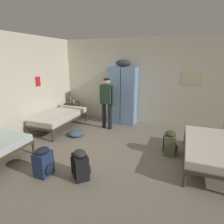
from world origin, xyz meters
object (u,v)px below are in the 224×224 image
Objects in this scene: backpack_black at (81,165)px; bed_left_rear at (60,116)px; lotion_bottle at (74,101)px; shelf_unit at (73,108)px; backpack_olive at (170,143)px; water_bottle at (71,99)px; clothes_pile_denim at (76,133)px; backpack_navy at (44,162)px; person_traveler at (107,99)px; locker_bank at (123,94)px; bed_right at (208,147)px.

bed_left_rear is at bearing 133.28° from backpack_black.
bed_left_rear is 13.17× the size of lotion_bottle.
shelf_unit reaches higher than backpack_olive.
lotion_bottle is at bearing -29.74° from shelf_unit.
water_bottle is 1.98m from clothes_pile_denim.
backpack_navy is (1.20, -2.17, -0.12)m from bed_left_rear.
bed_left_rear is 1.56m from person_traveler.
locker_bank is 3.76× the size of backpack_olive.
lotion_bottle is at bearing 158.58° from person_traveler.
person_traveler is (-0.28, -0.68, -0.03)m from locker_bank.
clothes_pile_denim is at bearing -124.40° from person_traveler.
person_traveler is 1.36m from clothes_pile_denim.
backpack_navy is (1.45, -3.32, -0.09)m from shelf_unit.
water_bottle is at bearing 124.94° from backpack_black.
water_bottle is at bearing 126.05° from clothes_pile_denim.
lotion_bottle is (0.07, -0.04, 0.29)m from shelf_unit.
lotion_bottle is 3.58m from backpack_navy.
backpack_navy is (-0.17, -2.67, -0.68)m from person_traveler.
backpack_navy is at bearing -152.67° from bed_right.
bed_left_rear is 1.15m from lotion_bottle.
backpack_black is (0.52, -2.51, -0.68)m from person_traveler.
lotion_bottle reaches higher than backpack_navy.
water_bottle reaches higher than clothes_pile_denim.
person_traveler is 1.69m from lotion_bottle.
locker_bank is at bearing 1.08° from shelf_unit.
locker_bank is at bearing 0.46° from water_bottle.
bed_right is 4.62m from lotion_bottle.
backpack_olive is (3.51, -1.61, -0.37)m from lotion_bottle.
bed_right is at bearing 27.33° from backpack_navy.
shelf_unit is 0.30× the size of bed_left_rear.
bed_right is at bearing -23.04° from shelf_unit.
bed_left_rear is at bearing -77.74° from shelf_unit.
shelf_unit is 0.33m from water_bottle.
backpack_olive is at bearing 166.02° from bed_right.
bed_left_rear is at bearing 118.88° from backpack_navy.
person_traveler is at bearing -21.42° from lotion_bottle.
bed_right is 0.77m from backpack_olive.
backpack_navy is at bearing -65.43° from water_bottle.
backpack_olive is 1.24× the size of clothes_pile_denim.
person_traveler is at bearing 20.22° from bed_left_rear.
shelf_unit is at bearing -178.92° from locker_bank.
locker_bank reaches higher than backpack_olive.
person_traveler reaches higher than backpack_navy.
backpack_olive is (1.68, -1.69, -0.71)m from locker_bank.
shelf_unit is 0.30m from lotion_bottle.
water_bottle is 0.40× the size of backpack_olive.
shelf_unit is 3.94m from backpack_olive.
locker_bank is 9.40× the size of water_bottle.
backpack_navy reaches higher than bed_left_rear.
lotion_bottle is 1.84m from clothes_pile_denim.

